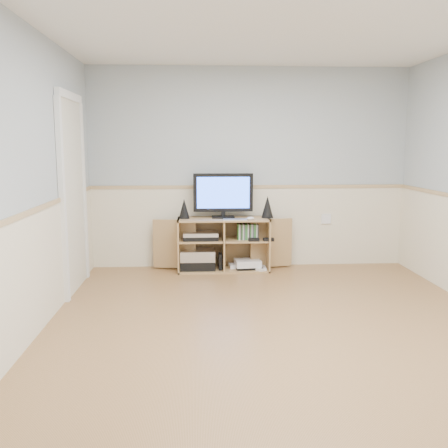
{
  "coord_description": "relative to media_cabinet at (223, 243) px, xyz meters",
  "views": [
    {
      "loc": [
        -0.69,
        -4.04,
        1.54
      ],
      "look_at": [
        -0.38,
        1.2,
        0.71
      ],
      "focal_mm": 40.0,
      "sensor_mm": 36.0,
      "label": 1
    }
  ],
  "objects": [
    {
      "name": "room",
      "position": [
        0.28,
        -1.94,
        0.88
      ],
      "size": [
        4.04,
        4.54,
        2.54
      ],
      "color": "#A27248",
      "rests_on": "ground"
    },
    {
      "name": "media_cabinet",
      "position": [
        0.0,
        0.0,
        0.0
      ],
      "size": [
        1.75,
        0.42,
        0.65
      ],
      "color": "tan",
      "rests_on": "floor"
    },
    {
      "name": "monitor",
      "position": [
        -0.0,
        -0.0,
        0.62
      ],
      "size": [
        0.73,
        0.18,
        0.55
      ],
      "color": "black",
      "rests_on": "media_cabinet"
    },
    {
      "name": "speaker_left",
      "position": [
        -0.48,
        -0.03,
        0.44
      ],
      "size": [
        0.13,
        0.13,
        0.24
      ],
      "primitive_type": "cone",
      "color": "black",
      "rests_on": "media_cabinet"
    },
    {
      "name": "speaker_right",
      "position": [
        0.55,
        -0.03,
        0.45
      ],
      "size": [
        0.15,
        0.15,
        0.27
      ],
      "primitive_type": "cone",
      "color": "black",
      "rests_on": "media_cabinet"
    },
    {
      "name": "keyboard",
      "position": [
        0.13,
        -0.19,
        0.32
      ],
      "size": [
        0.29,
        0.13,
        0.01
      ],
      "primitive_type": "cube",
      "rotation": [
        0.0,
        0.0,
        -0.04
      ],
      "color": "silver",
      "rests_on": "media_cabinet"
    },
    {
      "name": "mouse",
      "position": [
        0.32,
        -0.19,
        0.34
      ],
      "size": [
        0.11,
        0.1,
        0.04
      ],
      "primitive_type": "ellipsoid",
      "rotation": [
        0.0,
        0.0,
        0.42
      ],
      "color": "white",
      "rests_on": "media_cabinet"
    },
    {
      "name": "av_components",
      "position": [
        -0.3,
        -0.05,
        -0.11
      ],
      "size": [
        0.51,
        0.32,
        0.47
      ],
      "color": "black",
      "rests_on": "media_cabinet"
    },
    {
      "name": "game_consoles",
      "position": [
        0.29,
        -0.06,
        -0.26
      ],
      "size": [
        0.45,
        0.3,
        0.11
      ],
      "color": "white",
      "rests_on": "media_cabinet"
    },
    {
      "name": "game_cases",
      "position": [
        0.3,
        -0.07,
        0.15
      ],
      "size": [
        0.26,
        0.13,
        0.19
      ],
      "primitive_type": "cube",
      "color": "#3F8C3F",
      "rests_on": "media_cabinet"
    },
    {
      "name": "wall_outlet",
      "position": [
        1.34,
        0.17,
        0.27
      ],
      "size": [
        0.12,
        0.03,
        0.12
      ],
      "primitive_type": "cube",
      "color": "white",
      "rests_on": "wall_back"
    }
  ]
}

